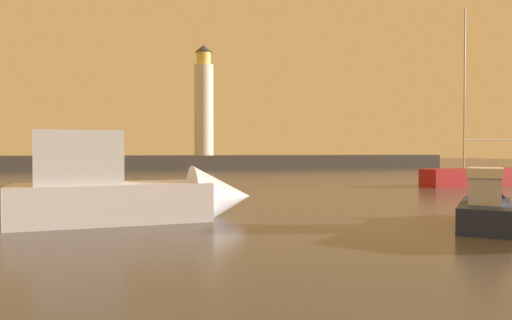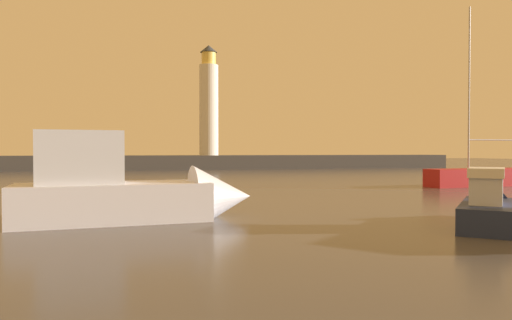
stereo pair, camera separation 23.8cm
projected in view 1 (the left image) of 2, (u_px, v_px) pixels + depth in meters
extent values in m
plane|color=#4C4742|center=(219.00, 186.00, 34.50)|extent=(220.00, 220.00, 0.00)
cube|color=#423F3D|center=(179.00, 162.00, 65.98)|extent=(80.25, 5.09, 1.96)
cylinder|color=silver|center=(204.00, 110.00, 66.71)|extent=(2.68, 2.68, 12.77)
cylinder|color=#F2CC59|center=(204.00, 59.00, 66.57)|extent=(2.01, 2.01, 1.79)
cone|color=#33383D|center=(204.00, 49.00, 66.54)|extent=(2.41, 2.41, 1.02)
cube|color=#1E284C|center=(485.00, 215.00, 16.16)|extent=(4.23, 4.49, 0.84)
cone|color=#1E284C|center=(487.00, 205.00, 18.56)|extent=(2.04, 2.04, 1.49)
cube|color=silver|center=(485.00, 190.00, 15.84)|extent=(1.80, 1.85, 0.89)
cube|color=silver|center=(485.00, 172.00, 15.83)|extent=(1.98, 2.03, 0.31)
cube|color=silver|center=(113.00, 203.00, 17.32)|extent=(7.15, 3.26, 1.42)
cone|color=silver|center=(221.00, 197.00, 18.71)|extent=(2.59, 2.73, 2.52)
cube|color=silver|center=(80.00, 157.00, 16.91)|extent=(3.09, 2.35, 1.91)
cube|color=#B21E1E|center=(473.00, 177.00, 34.90)|extent=(8.25, 2.46, 1.30)
cylinder|color=#B7B7BC|center=(464.00, 88.00, 34.51)|extent=(0.12, 0.12, 11.77)
cylinder|color=#B7B7BC|center=(488.00, 140.00, 35.30)|extent=(4.47, 0.43, 0.09)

